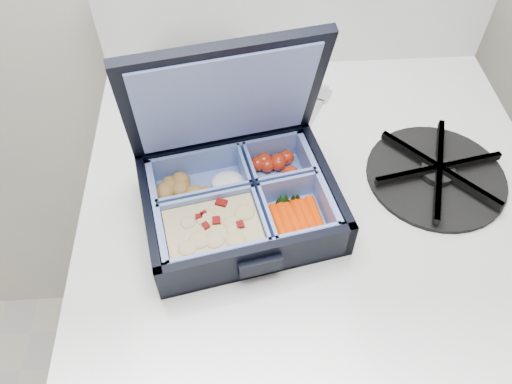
{
  "coord_description": "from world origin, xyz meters",
  "views": [
    {
      "loc": [
        -0.53,
        1.25,
        1.41
      ],
      "look_at": [
        -0.51,
        1.62,
        0.94
      ],
      "focal_mm": 35.0,
      "sensor_mm": 36.0,
      "label": 1
    }
  ],
  "objects_px": {
    "bento_box": "(240,203)",
    "burner_grate": "(438,171)",
    "stove": "(294,320)",
    "fork": "(303,130)"
  },
  "relations": [
    {
      "from": "burner_grate",
      "to": "fork",
      "type": "bearing_deg",
      "value": 149.0
    },
    {
      "from": "stove",
      "to": "bento_box",
      "type": "distance_m",
      "value": 0.5
    },
    {
      "from": "stove",
      "to": "burner_grate",
      "type": "height_order",
      "value": "burner_grate"
    },
    {
      "from": "fork",
      "to": "burner_grate",
      "type": "bearing_deg",
      "value": -2.37
    },
    {
      "from": "fork",
      "to": "stove",
      "type": "bearing_deg",
      "value": -58.23
    },
    {
      "from": "stove",
      "to": "fork",
      "type": "distance_m",
      "value": 0.47
    },
    {
      "from": "stove",
      "to": "burner_grate",
      "type": "relative_size",
      "value": 4.97
    },
    {
      "from": "stove",
      "to": "burner_grate",
      "type": "bearing_deg",
      "value": -5.52
    },
    {
      "from": "burner_grate",
      "to": "fork",
      "type": "relative_size",
      "value": 1.04
    },
    {
      "from": "bento_box",
      "to": "burner_grate",
      "type": "xyz_separation_m",
      "value": [
        0.26,
        0.05,
        -0.01
      ]
    }
  ]
}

